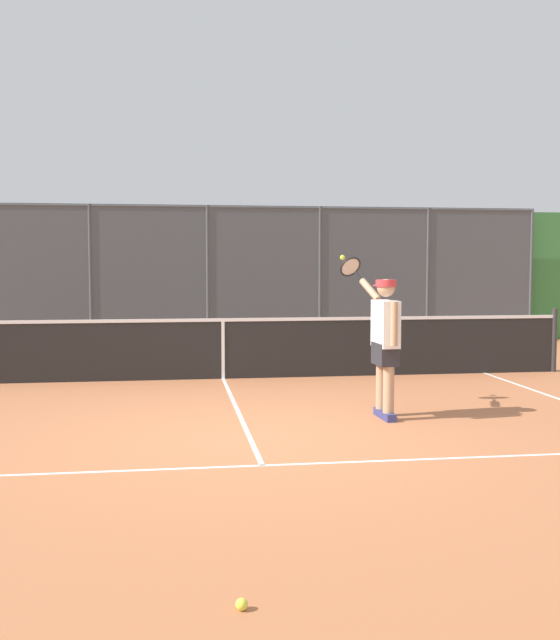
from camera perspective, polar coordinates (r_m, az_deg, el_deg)
The scene contains 6 objects.
ground_plane at distance 7.92m, azimuth -2.28°, elevation -8.98°, with size 60.00×60.00×0.00m, color #B76B42.
court_line_markings at distance 6.54m, azimuth -0.95°, elevation -11.82°, with size 8.76×9.48×0.01m.
fence_backdrop at distance 17.37m, azimuth -5.61°, elevation 3.25°, with size 18.22×1.37×3.11m.
tennis_net at distance 11.90m, azimuth -4.35°, elevation -2.11°, with size 11.26×0.09×1.07m.
tennis_player at distance 8.87m, azimuth 7.93°, elevation -1.31°, with size 0.52×1.36×1.93m.
tennis_ball_mid_court at distance 4.21m, azimuth -2.93°, elevation -20.75°, with size 0.07×0.07×0.07m, color #D6E042.
Camera 1 is at (0.79, 7.66, 1.81)m, focal length 42.16 mm.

